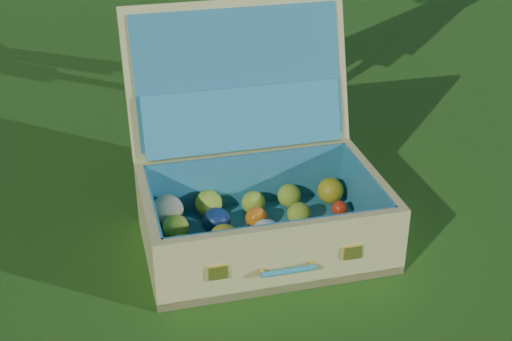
% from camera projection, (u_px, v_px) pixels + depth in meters
% --- Properties ---
extents(ground, '(60.00, 60.00, 0.00)m').
position_uv_depth(ground, '(208.00, 220.00, 2.07)').
color(ground, '#215114').
rests_on(ground, ground).
extents(suitcase, '(0.64, 0.61, 0.59)m').
position_uv_depth(suitcase, '(252.00, 176.00, 1.95)').
color(suitcase, '#D9CE74').
rests_on(suitcase, ground).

